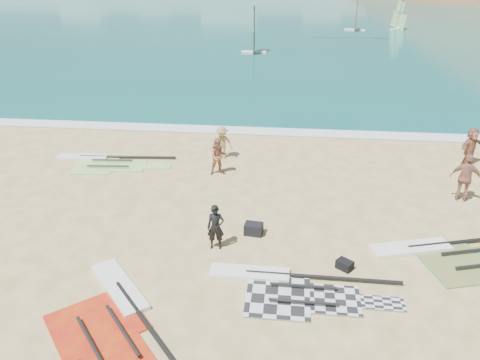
# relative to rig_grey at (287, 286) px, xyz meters

# --- Properties ---
(ground) EXTENTS (300.00, 300.00, 0.00)m
(ground) POSITION_rel_rig_grey_xyz_m (-0.81, 0.89, -0.05)
(ground) COLOR #E3C684
(ground) RESTS_ON ground
(surf_line) EXTENTS (300.00, 1.20, 0.04)m
(surf_line) POSITION_rel_rig_grey_xyz_m (-0.81, 13.19, -0.05)
(surf_line) COLOR white
(surf_line) RESTS_ON ground
(rig_grey) EXTENTS (5.59, 2.21, 0.20)m
(rig_grey) POSITION_rel_rig_grey_xyz_m (0.00, 0.00, 0.00)
(rig_grey) COLOR #252426
(rig_grey) RESTS_ON ground
(rig_green) EXTENTS (5.60, 2.26, 0.20)m
(rig_green) POSITION_rel_rig_grey_xyz_m (-8.55, 8.21, -0.00)
(rig_green) COLOR #61CC18
(rig_green) RESTS_ON ground
(rig_orange) EXTENTS (6.27, 3.39, 0.20)m
(rig_orange) POSITION_rel_rig_grey_xyz_m (5.28, 2.20, 0.00)
(rig_orange) COLOR orange
(rig_orange) RESTS_ON ground
(rig_red) EXTENTS (4.90, 5.82, 0.20)m
(rig_red) POSITION_rel_rig_grey_xyz_m (-4.30, -1.86, 0.00)
(rig_red) COLOR #B61116
(rig_red) RESTS_ON ground
(gear_bag_near) EXTENTS (0.66, 0.51, 0.39)m
(gear_bag_near) POSITION_rel_rig_grey_xyz_m (-1.17, 2.78, 0.14)
(gear_bag_near) COLOR black
(gear_bag_near) RESTS_ON ground
(gear_bag_far) EXTENTS (0.58, 0.55, 0.28)m
(gear_bag_far) POSITION_rel_rig_grey_xyz_m (1.72, 1.08, 0.09)
(gear_bag_far) COLOR black
(gear_bag_far) RESTS_ON ground
(person_wetsuit) EXTENTS (0.59, 0.42, 1.53)m
(person_wetsuit) POSITION_rel_rig_grey_xyz_m (-2.31, 1.81, 0.71)
(person_wetsuit) COLOR black
(person_wetsuit) RESTS_ON ground
(beachgoer_left) EXTENTS (0.96, 0.85, 1.63)m
(beachgoer_left) POSITION_rel_rig_grey_xyz_m (-3.06, 7.52, 0.76)
(beachgoer_left) COLOR #9E5F48
(beachgoer_left) RESTS_ON ground
(beachgoer_mid) EXTENTS (1.04, 0.65, 1.54)m
(beachgoer_mid) POSITION_rel_rig_grey_xyz_m (-3.16, 9.32, 0.72)
(beachgoer_mid) COLOR #96784F
(beachgoer_mid) RESTS_ON ground
(beachgoer_back) EXTENTS (1.21, 0.80, 1.92)m
(beachgoer_back) POSITION_rel_rig_grey_xyz_m (6.65, 6.07, 0.91)
(beachgoer_back) COLOR #A36C59
(beachgoer_back) RESTS_ON ground
(beachgoer_right) EXTENTS (1.62, 1.34, 1.74)m
(beachgoer_right) POSITION_rel_rig_grey_xyz_m (8.07, 9.77, 0.82)
(beachgoer_right) COLOR #9D624A
(beachgoer_right) RESTS_ON ground
(windsurfer_left) EXTENTS (2.50, 3.05, 4.54)m
(windsurfer_left) POSITION_rel_rig_grey_xyz_m (-3.83, 36.61, 1.27)
(windsurfer_left) COLOR white
(windsurfer_left) RESTS_ON ground
(windsurfer_centre) EXTENTS (2.78, 3.27, 4.92)m
(windsurfer_centre) POSITION_rel_rig_grey_xyz_m (8.07, 54.21, 1.34)
(windsurfer_centre) COLOR white
(windsurfer_centre) RESTS_ON ground
(windsurfer_right) EXTENTS (2.17, 2.25, 4.01)m
(windsurfer_right) POSITION_rel_rig_grey_xyz_m (13.80, 55.54, 1.15)
(windsurfer_right) COLOR white
(windsurfer_right) RESTS_ON ground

